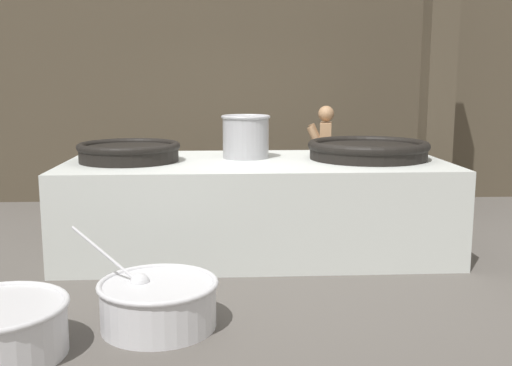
{
  "coord_description": "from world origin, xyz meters",
  "views": [
    {
      "loc": [
        -0.35,
        -6.25,
        1.79
      ],
      "look_at": [
        0.0,
        0.0,
        0.73
      ],
      "focal_mm": 42.0,
      "sensor_mm": 36.0,
      "label": 1
    }
  ],
  "objects_px": {
    "giant_wok_far": "(368,149)",
    "cook": "(325,158)",
    "prep_bowl_vegetables": "(158,301)",
    "giant_wok_near": "(129,151)",
    "stock_pot": "(246,136)"
  },
  "relations": [
    {
      "from": "giant_wok_far",
      "to": "cook",
      "type": "height_order",
      "value": "cook"
    },
    {
      "from": "cook",
      "to": "prep_bowl_vegetables",
      "type": "height_order",
      "value": "cook"
    },
    {
      "from": "giant_wok_far",
      "to": "prep_bowl_vegetables",
      "type": "relative_size",
      "value": 1.16
    },
    {
      "from": "giant_wok_near",
      "to": "giant_wok_far",
      "type": "xyz_separation_m",
      "value": [
        2.53,
        0.06,
        -0.0
      ]
    },
    {
      "from": "stock_pot",
      "to": "cook",
      "type": "xyz_separation_m",
      "value": [
        1.08,
        1.23,
        -0.41
      ]
    },
    {
      "from": "giant_wok_near",
      "to": "stock_pot",
      "type": "height_order",
      "value": "stock_pot"
    },
    {
      "from": "giant_wok_far",
      "to": "prep_bowl_vegetables",
      "type": "distance_m",
      "value": 3.04
    },
    {
      "from": "stock_pot",
      "to": "giant_wok_near",
      "type": "bearing_deg",
      "value": -169.62
    },
    {
      "from": "giant_wok_near",
      "to": "giant_wok_far",
      "type": "relative_size",
      "value": 0.82
    },
    {
      "from": "stock_pot",
      "to": "cook",
      "type": "relative_size",
      "value": 0.36
    },
    {
      "from": "giant_wok_far",
      "to": "stock_pot",
      "type": "height_order",
      "value": "stock_pot"
    },
    {
      "from": "cook",
      "to": "giant_wok_far",
      "type": "bearing_deg",
      "value": 109.93
    },
    {
      "from": "stock_pot",
      "to": "cook",
      "type": "height_order",
      "value": "cook"
    },
    {
      "from": "giant_wok_far",
      "to": "prep_bowl_vegetables",
      "type": "bearing_deg",
      "value": -134.44
    },
    {
      "from": "cook",
      "to": "prep_bowl_vegetables",
      "type": "bearing_deg",
      "value": 73.03
    }
  ]
}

